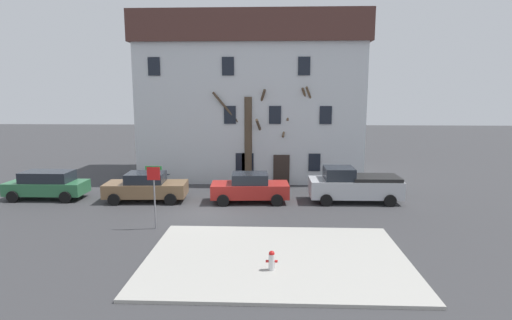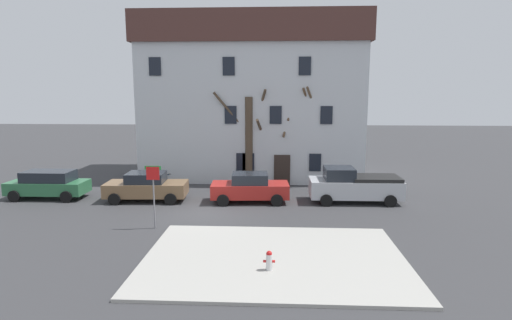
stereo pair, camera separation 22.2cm
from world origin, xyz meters
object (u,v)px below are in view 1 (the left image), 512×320
(tree_bare_near, at_px, (198,128))
(tree_bare_end, at_px, (300,134))
(building_main, at_px, (252,97))
(car_red_sedan, at_px, (250,188))
(bicycle_leaning, at_px, (161,179))
(tree_bare_mid, at_px, (227,126))
(tree_bare_far, at_px, (249,138))
(car_green_wagon, at_px, (47,184))
(pickup_truck_silver, at_px, (354,185))
(street_sign_pole, at_px, (154,185))
(car_brown_sedan, at_px, (146,187))
(fire_hydrant, at_px, (272,260))

(tree_bare_near, relative_size, tree_bare_end, 1.10)
(tree_bare_end, bearing_deg, building_main, 134.93)
(car_red_sedan, xyz_separation_m, bicycle_leaning, (-6.41, 4.44, -0.48))
(building_main, distance_m, tree_bare_end, 5.46)
(tree_bare_mid, relative_size, tree_bare_end, 1.08)
(building_main, relative_size, tree_bare_end, 2.42)
(tree_bare_far, distance_m, car_green_wagon, 12.83)
(tree_bare_near, relative_size, car_green_wagon, 1.61)
(pickup_truck_silver, bearing_deg, building_main, 127.59)
(building_main, bearing_deg, tree_bare_end, -45.07)
(tree_bare_end, distance_m, pickup_truck_silver, 6.11)
(building_main, xyz_separation_m, street_sign_pole, (-3.83, -13.49, -3.85))
(car_brown_sedan, distance_m, car_red_sedan, 6.08)
(tree_bare_near, distance_m, tree_bare_end, 6.99)
(fire_hydrant, bearing_deg, building_main, 95.04)
(tree_bare_mid, xyz_separation_m, pickup_truck_silver, (7.94, -5.12, -2.98))
(building_main, bearing_deg, pickup_truck_silver, -52.41)
(pickup_truck_silver, relative_size, bicycle_leaning, 3.05)
(tree_bare_end, xyz_separation_m, bicycle_leaning, (-9.55, -0.68, -3.12))
(street_sign_pole, bearing_deg, tree_bare_end, 54.01)
(car_green_wagon, xyz_separation_m, street_sign_pole, (7.98, -5.17, 1.19))
(car_green_wagon, height_order, fire_hydrant, car_green_wagon)
(building_main, xyz_separation_m, tree_bare_end, (3.45, -3.46, -2.43))
(car_green_wagon, xyz_separation_m, car_brown_sedan, (6.05, -0.25, -0.03))
(car_red_sedan, height_order, street_sign_pole, street_sign_pole)
(tree_bare_near, xyz_separation_m, street_sign_pole, (-0.31, -9.88, -1.82))
(car_brown_sedan, relative_size, pickup_truck_silver, 0.91)
(car_green_wagon, relative_size, car_brown_sedan, 0.96)
(building_main, distance_m, tree_bare_mid, 4.01)
(tree_bare_mid, relative_size, fire_hydrant, 10.33)
(tree_bare_near, xyz_separation_m, pickup_truck_silver, (9.86, -4.61, -2.91))
(tree_bare_near, relative_size, tree_bare_mid, 1.01)
(car_red_sedan, relative_size, street_sign_pole, 1.53)
(car_brown_sedan, bearing_deg, car_red_sedan, 0.01)
(building_main, bearing_deg, car_brown_sedan, -123.92)
(building_main, bearing_deg, car_red_sedan, -87.94)
(bicycle_leaning, bearing_deg, car_green_wagon, -143.77)
(car_green_wagon, bearing_deg, car_red_sedan, -1.17)
(tree_bare_near, bearing_deg, tree_bare_mid, 14.85)
(building_main, distance_m, pickup_truck_silver, 11.50)
(tree_bare_end, bearing_deg, tree_bare_far, -171.50)
(tree_bare_near, height_order, car_brown_sedan, tree_bare_near)
(car_brown_sedan, bearing_deg, tree_bare_far, 38.45)
(tree_bare_near, height_order, car_red_sedan, tree_bare_near)
(tree_bare_far, bearing_deg, car_green_wagon, -159.82)
(tree_bare_mid, xyz_separation_m, car_green_wagon, (-10.21, -5.22, -3.08))
(car_brown_sedan, bearing_deg, building_main, 56.08)
(fire_hydrant, bearing_deg, car_green_wagon, 144.04)
(tree_bare_mid, bearing_deg, fire_hydrant, -77.92)
(tree_bare_near, height_order, tree_bare_far, tree_bare_near)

